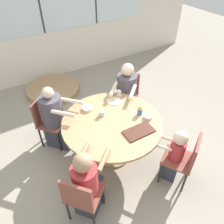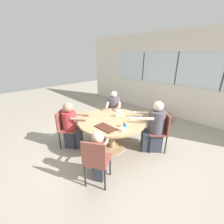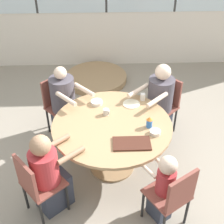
# 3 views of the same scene
# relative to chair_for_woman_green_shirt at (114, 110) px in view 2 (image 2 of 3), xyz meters

# --- Properties ---
(ground_plane) EXTENTS (16.00, 16.00, 0.00)m
(ground_plane) POSITION_rel_chair_for_woman_green_shirt_xyz_m (0.76, -0.81, -0.53)
(ground_plane) COLOR gray
(wall_back_with_windows) EXTENTS (8.40, 0.08, 2.80)m
(wall_back_with_windows) POSITION_rel_chair_for_woman_green_shirt_xyz_m (0.76, 2.15, 0.89)
(wall_back_with_windows) COLOR silver
(wall_back_with_windows) RESTS_ON ground_plane
(dining_table) EXTENTS (1.48, 1.48, 0.73)m
(dining_table) POSITION_rel_chair_for_woman_green_shirt_xyz_m (0.76, -0.81, 0.07)
(dining_table) COLOR tan
(dining_table) RESTS_ON ground_plane
(chair_for_woman_green_shirt) EXTENTS (0.57, 0.57, 0.88)m
(chair_for_woman_green_shirt) POSITION_rel_chair_for_woman_green_shirt_xyz_m (0.00, 0.00, 0.00)
(chair_for_woman_green_shirt) COLOR brown
(chair_for_woman_green_shirt) RESTS_ON ground_plane
(chair_for_man_blue_shirt) EXTENTS (0.57, 0.57, 0.88)m
(chair_for_man_blue_shirt) POSITION_rel_chair_for_woman_green_shirt_xyz_m (1.56, -0.05, 0.00)
(chair_for_man_blue_shirt) COLOR brown
(chair_for_man_blue_shirt) RESTS_ON ground_plane
(chair_for_man_teal_shirt) EXTENTS (0.56, 0.56, 0.88)m
(chair_for_man_teal_shirt) POSITION_rel_chair_for_woman_green_shirt_xyz_m (-0.08, -1.53, 0.00)
(chair_for_man_teal_shirt) COLOR brown
(chair_for_man_teal_shirt) RESTS_ON ground_plane
(chair_for_toddler) EXTENTS (0.55, 0.55, 0.88)m
(chair_for_toddler) POSITION_rel_chair_for_woman_green_shirt_xyz_m (1.36, -1.74, 0.00)
(chair_for_toddler) COLOR brown
(chair_for_toddler) RESTS_ON ground_plane
(person_woman_green_shirt) EXTENTS (0.67, 0.69, 1.14)m
(person_woman_green_shirt) POSITION_rel_chair_for_woman_green_shirt_xyz_m (0.12, -0.12, -0.02)
(person_woman_green_shirt) COLOR #333847
(person_woman_green_shirt) RESTS_ON ground_plane
(person_man_blue_shirt) EXTENTS (0.71, 0.70, 1.16)m
(person_man_blue_shirt) POSITION_rel_chair_for_woman_green_shirt_xyz_m (1.44, -0.16, -0.01)
(person_man_blue_shirt) COLOR #333847
(person_man_blue_shirt) RESTS_ON ground_plane
(person_man_teal_shirt) EXTENTS (0.62, 0.59, 1.09)m
(person_man_teal_shirt) POSITION_rel_chair_for_woman_green_shirt_xyz_m (0.04, -1.42, -0.03)
(person_man_teal_shirt) COLOR #333847
(person_man_teal_shirt) RESTS_ON ground_plane
(person_toddler) EXTENTS (0.37, 0.42, 0.94)m
(person_toddler) POSITION_rel_chair_for_woman_green_shirt_xyz_m (1.27, -1.61, -0.07)
(person_toddler) COLOR #333847
(person_toddler) RESTS_ON ground_plane
(food_tray_dark) EXTENTS (0.43, 0.23, 0.02)m
(food_tray_dark) POSITION_rel_chair_for_woman_green_shirt_xyz_m (0.97, -1.18, 0.21)
(food_tray_dark) COLOR #472319
(food_tray_dark) RESTS_ON dining_table
(coffee_mug) EXTENTS (0.08, 0.07, 0.08)m
(coffee_mug) POSITION_rel_chair_for_woman_green_shirt_xyz_m (0.69, -0.62, 0.24)
(coffee_mug) COLOR beige
(coffee_mug) RESTS_ON dining_table
(sippy_cup) EXTENTS (0.08, 0.08, 0.15)m
(sippy_cup) POSITION_rel_chair_for_woman_green_shirt_xyz_m (1.20, -0.88, 0.28)
(sippy_cup) COLOR blue
(sippy_cup) RESTS_ON dining_table
(milk_carton_small) EXTENTS (0.06, 0.06, 0.10)m
(milk_carton_small) POSITION_rel_chair_for_woman_green_shirt_xyz_m (1.19, -0.31, 0.25)
(milk_carton_small) COLOR silver
(milk_carton_small) RESTS_ON dining_table
(bowl_white_shallow) EXTENTS (0.16, 0.16, 0.05)m
(bowl_white_shallow) POSITION_rel_chair_for_woman_green_shirt_xyz_m (0.57, -0.38, 0.22)
(bowl_white_shallow) COLOR silver
(bowl_white_shallow) RESTS_ON dining_table
(bowl_cereal) EXTENTS (0.13, 0.13, 0.05)m
(bowl_cereal) POSITION_rel_chair_for_woman_green_shirt_xyz_m (1.26, -1.02, 0.23)
(bowl_cereal) COLOR silver
(bowl_cereal) RESTS_ON dining_table
(plate_tortillas) EXTENTS (0.23, 0.23, 0.01)m
(plate_tortillas) POSITION_rel_chair_for_woman_green_shirt_xyz_m (1.03, -0.40, 0.21)
(plate_tortillas) COLOR beige
(plate_tortillas) RESTS_ON dining_table
(folded_table_stack) EXTENTS (1.17, 1.17, 0.12)m
(folded_table_stack) POSITION_rel_chair_for_woman_green_shirt_xyz_m (0.54, 1.44, -0.47)
(folded_table_stack) COLOR tan
(folded_table_stack) RESTS_ON ground_plane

